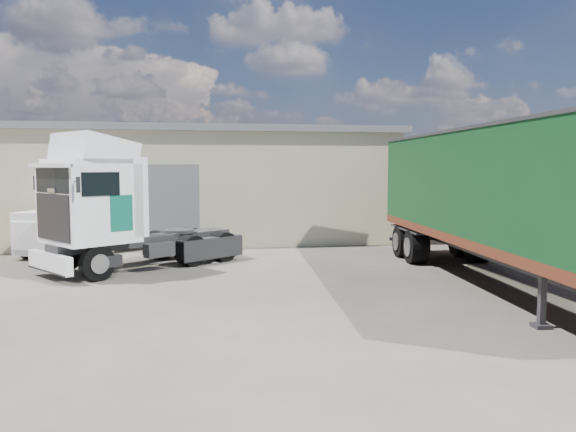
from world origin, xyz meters
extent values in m
plane|color=#2C2824|center=(0.00, 0.00, 0.00)|extent=(120.00, 120.00, 0.00)
cube|color=#B6AD8C|center=(-6.00, 16.00, 2.50)|extent=(30.00, 12.00, 5.00)
cube|color=slate|center=(-6.00, 16.00, 5.15)|extent=(30.60, 12.60, 0.30)
cube|color=slate|center=(-2.00, 9.98, 1.80)|extent=(4.00, 0.08, 3.60)
cube|color=slate|center=(-6.00, 16.00, 5.35)|extent=(30.60, 0.40, 0.15)
cube|color=brown|center=(11.50, 6.00, 1.25)|extent=(0.35, 26.00, 2.50)
cylinder|color=black|center=(-3.85, 4.68, 0.54)|extent=(2.38, 2.68, 1.09)
cylinder|color=black|center=(-0.97, 6.83, 0.54)|extent=(2.41, 2.72, 1.09)
cylinder|color=black|center=(0.18, 7.69, 0.54)|extent=(2.41, 2.72, 1.09)
cube|color=#2D2D30|center=(-1.88, 6.15, 0.92)|extent=(5.98, 4.79, 0.31)
cube|color=white|center=(-4.64, 4.10, 0.56)|extent=(1.77, 2.25, 0.56)
cube|color=white|center=(-3.57, 4.89, 2.34)|extent=(3.43, 3.47, 2.52)
cube|color=black|center=(-4.51, 4.19, 1.95)|extent=(1.40, 1.85, 1.44)
cube|color=black|center=(-4.50, 4.20, 3.08)|extent=(1.42, 1.88, 0.77)
cube|color=white|center=(-3.40, 5.02, 3.95)|extent=(3.12, 3.23, 1.26)
cube|color=#0C5746|center=(-4.01, 6.17, 2.05)|extent=(0.62, 0.47, 1.13)
cube|color=#0C5746|center=(-2.47, 4.11, 2.05)|extent=(0.62, 0.47, 1.13)
cylinder|color=#2D2D30|center=(-0.81, 6.95, 1.14)|extent=(1.58, 1.58, 0.12)
cube|color=#2D2D30|center=(7.17, -3.09, 0.63)|extent=(0.37, 0.37, 1.26)
cylinder|color=black|center=(8.89, 5.78, 0.61)|extent=(3.00, 1.43, 1.21)
cube|color=#2D2D30|center=(8.53, 1.16, 1.03)|extent=(1.98, 13.75, 0.40)
cube|color=#5E2215|center=(8.53, 1.16, 1.41)|extent=(3.91, 13.90, 0.27)
cube|color=black|center=(8.53, 1.16, 3.03)|extent=(3.91, 13.90, 2.97)
cube|color=#2D2D30|center=(8.53, 1.16, 4.54)|extent=(3.99, 13.98, 0.09)
cylinder|color=black|center=(-5.87, 8.41, 0.31)|extent=(1.92, 1.29, 0.62)
cylinder|color=black|center=(-4.67, 11.19, 0.31)|extent=(1.92, 1.29, 0.62)
cube|color=white|center=(-5.27, 9.80, 0.99)|extent=(3.38, 4.71, 1.61)
cube|color=white|center=(-5.99, 8.15, 0.95)|extent=(1.95, 1.48, 1.04)
cube|color=black|center=(-5.91, 8.32, 1.47)|extent=(1.55, 0.73, 0.57)
camera|label=1|loc=(-0.25, -13.94, 3.49)|focal=35.00mm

